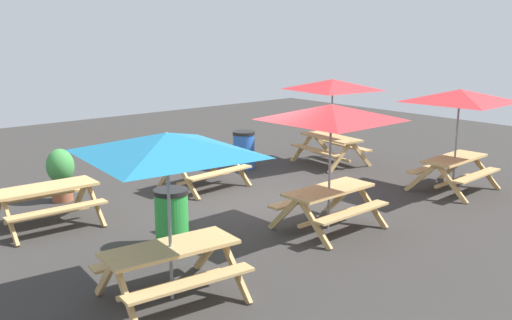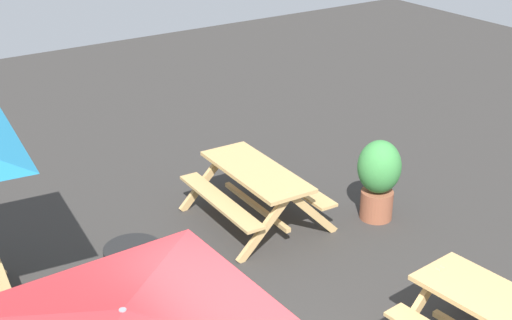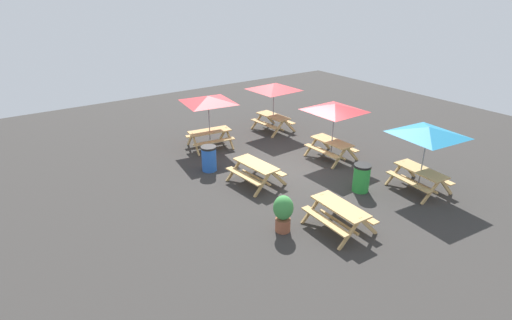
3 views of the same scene
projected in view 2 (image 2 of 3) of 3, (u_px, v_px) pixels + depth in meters
The scene contains 3 objects.
picnic_table_0 at pixel (256, 183), 9.42m from camera, with size 1.84×1.58×0.81m.
trash_bin_green at pixel (136, 288), 7.34m from camera, with size 0.59×0.59×0.98m.
potted_plant_0 at pixel (379, 176), 9.47m from camera, with size 0.58×0.58×1.13m.
Camera 2 is at (3.08, -2.79, 4.73)m, focal length 50.00 mm.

